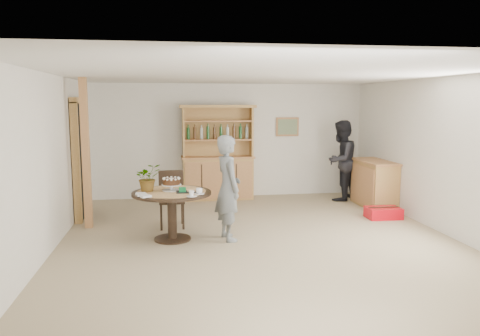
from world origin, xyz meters
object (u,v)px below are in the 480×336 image
object	(u,v)px
sideboard	(374,183)
teen_boy	(228,188)
dining_chair	(171,195)
adult_person	(341,161)
dining_table	(172,201)
red_suitcase	(383,213)
hutch	(218,168)

from	to	relation	value
sideboard	teen_boy	size ratio (longest dim) A/B	0.78
dining_chair	teen_boy	world-z (taller)	teen_boy
dining_chair	adult_person	bearing A→B (deg)	22.92
teen_boy	dining_table	bearing A→B (deg)	71.56
teen_boy	red_suitcase	xyz separation A→B (m)	(2.96, 0.89, -0.70)
hutch	adult_person	world-z (taller)	hutch
sideboard	dining_table	xyz separation A→B (m)	(-4.05, -1.73, 0.13)
hutch	sideboard	bearing A→B (deg)	-22.21
hutch	teen_boy	xyz separation A→B (m)	(-0.16, -3.08, 0.12)
red_suitcase	hutch	bearing A→B (deg)	143.00
teen_boy	sideboard	bearing A→B (deg)	-71.92
sideboard	dining_chair	bearing A→B (deg)	-167.42
red_suitcase	adult_person	bearing A→B (deg)	97.89
dining_chair	adult_person	size ratio (longest dim) A/B	0.55
hutch	red_suitcase	distance (m)	3.60
adult_person	red_suitcase	distance (m)	1.84
teen_boy	red_suitcase	distance (m)	3.17
dining_chair	adult_person	distance (m)	3.97
dining_table	adult_person	size ratio (longest dim) A/B	0.70
dining_chair	red_suitcase	world-z (taller)	dining_chair
sideboard	adult_person	distance (m)	0.93
dining_table	adult_person	world-z (taller)	adult_person
sideboard	dining_table	size ratio (longest dim) A/B	1.05
sideboard	teen_boy	world-z (taller)	teen_boy
dining_chair	adult_person	world-z (taller)	adult_person
adult_person	hutch	bearing A→B (deg)	-51.60
dining_table	red_suitcase	distance (m)	3.92
dining_table	teen_boy	bearing A→B (deg)	-6.71
dining_table	red_suitcase	bearing A→B (deg)	11.70
adult_person	red_suitcase	bearing A→B (deg)	56.55
dining_chair	teen_boy	bearing A→B (deg)	-48.86
sideboard	teen_boy	bearing A→B (deg)	-150.19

